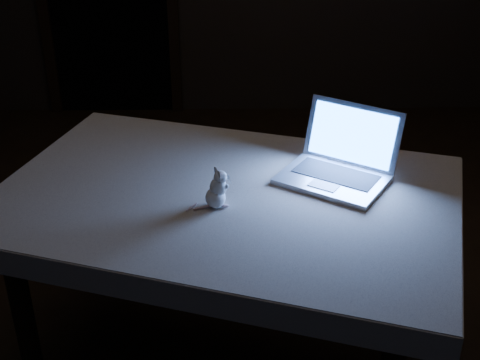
{
  "coord_description": "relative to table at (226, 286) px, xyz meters",
  "views": [
    {
      "loc": [
        -0.18,
        -2.44,
        2.0
      ],
      "look_at": [
        -0.15,
        -0.43,
        0.91
      ],
      "focal_mm": 48.0,
      "sensor_mm": 36.0,
      "label": 1
    }
  ],
  "objects": [
    {
      "name": "laptop",
      "position": [
        0.4,
        0.07,
        0.55
      ],
      "size": [
        0.5,
        0.49,
        0.26
      ],
      "primitive_type": null,
      "rotation": [
        0.0,
        0.0,
        -0.58
      ],
      "color": "silver",
      "rests_on": "tablecloth"
    },
    {
      "name": "plush_mouse",
      "position": [
        -0.03,
        -0.1,
        0.5
      ],
      "size": [
        0.14,
        0.14,
        0.14
      ],
      "primitive_type": null,
      "rotation": [
        0.0,
        0.0,
        -0.51
      ],
      "color": "white",
      "rests_on": "tablecloth"
    },
    {
      "name": "tablecloth",
      "position": [
        0.07,
        0.01,
        0.38
      ],
      "size": [
        1.97,
        1.7,
        0.1
      ],
      "primitive_type": null,
      "rotation": [
        0.0,
        0.0,
        -0.44
      ],
      "color": "beige",
      "rests_on": "table"
    },
    {
      "name": "table",
      "position": [
        0.0,
        0.0,
        0.0
      ],
      "size": [
        1.79,
        1.43,
        0.84
      ],
      "primitive_type": null,
      "rotation": [
        0.0,
        0.0,
        -0.31
      ],
      "color": "black",
      "rests_on": "floor"
    },
    {
      "name": "floor",
      "position": [
        0.2,
        0.4,
        -0.42
      ],
      "size": [
        5.0,
        5.0,
        0.0
      ],
      "primitive_type": "plane",
      "color": "black",
      "rests_on": "ground"
    }
  ]
}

